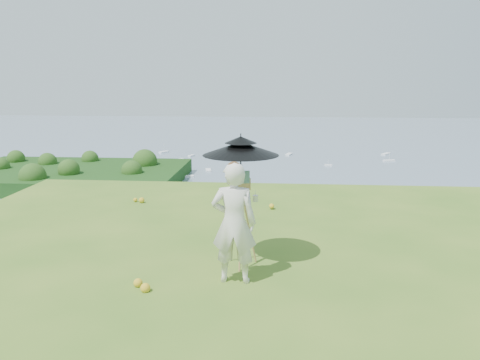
# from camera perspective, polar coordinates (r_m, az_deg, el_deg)

# --- Properties ---
(ground) EXTENTS (14.00, 14.00, 0.00)m
(ground) POSITION_cam_1_polar(r_m,az_deg,el_deg) (6.40, 7.59, -14.26)
(ground) COLOR #467321
(ground) RESTS_ON ground
(shoreline_tier) EXTENTS (170.00, 28.00, 8.00)m
(shoreline_tier) POSITION_cam_1_polar(r_m,az_deg,el_deg) (89.58, 4.46, -13.51)
(shoreline_tier) COLOR #666151
(shoreline_tier) RESTS_ON bay_water
(bay_water) EXTENTS (700.00, 700.00, 0.00)m
(bay_water) POSITION_cam_1_polar(r_m,az_deg,el_deg) (248.47, 4.60, 3.66)
(bay_water) COLOR slate
(bay_water) RESTS_ON ground
(peninsula) EXTENTS (90.00, 60.00, 12.00)m
(peninsula) POSITION_cam_1_polar(r_m,az_deg,el_deg) (180.04, -20.02, 1.29)
(peninsula) COLOR #17350E
(peninsula) RESTS_ON bay_water
(slope_trees) EXTENTS (110.00, 50.00, 6.00)m
(slope_trees) POSITION_cam_1_polar(r_m,az_deg,el_deg) (44.46, 4.74, -11.48)
(slope_trees) COLOR #1C4414
(slope_trees) RESTS_ON forest_slope
(harbor_town) EXTENTS (110.00, 22.00, 5.00)m
(harbor_town) POSITION_cam_1_polar(r_m,az_deg,el_deg) (86.96, 4.53, -9.65)
(harbor_town) COLOR silver
(harbor_town) RESTS_ON shoreline_tier
(moored_boats) EXTENTS (140.00, 140.00, 0.70)m
(moored_boats) POSITION_cam_1_polar(r_m,az_deg,el_deg) (171.10, 0.38, -0.09)
(moored_boats) COLOR white
(moored_boats) RESTS_ON bay_water
(wildflowers) EXTENTS (10.00, 10.50, 0.12)m
(wildflowers) POSITION_cam_1_polar(r_m,az_deg,el_deg) (6.60, 7.49, -12.83)
(wildflowers) COLOR gold
(wildflowers) RESTS_ON ground
(painter) EXTENTS (0.64, 0.43, 1.74)m
(painter) POSITION_cam_1_polar(r_m,az_deg,el_deg) (6.56, -0.74, -5.29)
(painter) COLOR silver
(painter) RESTS_ON ground
(field_easel) EXTENTS (0.69, 0.69, 1.51)m
(field_easel) POSITION_cam_1_polar(r_m,az_deg,el_deg) (7.17, 0.10, -4.71)
(field_easel) COLOR #A67C45
(field_easel) RESTS_ON ground
(sun_umbrella) EXTENTS (1.20, 1.20, 0.81)m
(sun_umbrella) POSITION_cam_1_polar(r_m,az_deg,el_deg) (7.00, 0.09, 2.38)
(sun_umbrella) COLOR black
(sun_umbrella) RESTS_ON field_easel
(painter_cap) EXTENTS (0.21, 0.25, 0.10)m
(painter_cap) POSITION_cam_1_polar(r_m,az_deg,el_deg) (6.36, -0.76, 1.76)
(painter_cap) COLOR #D57774
(painter_cap) RESTS_ON painter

